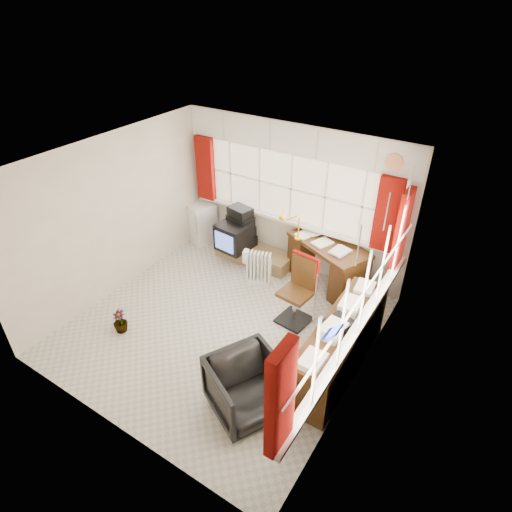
{
  "coord_description": "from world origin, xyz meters",
  "views": [
    {
      "loc": [
        2.95,
        -3.7,
        4.3
      ],
      "look_at": [
        0.23,
        0.55,
        1.02
      ],
      "focal_mm": 30.0,
      "sensor_mm": 36.0,
      "label": 1
    }
  ],
  "objects": [
    {
      "name": "window_back",
      "position": [
        0.0,
        1.94,
        0.95
      ],
      "size": [
        3.7,
        0.12,
        3.6
      ],
      "color": "beige",
      "rests_on": "room_walls"
    },
    {
      "name": "crt_tv",
      "position": [
        -0.87,
        1.54,
        0.49
      ],
      "size": [
        0.58,
        0.55,
        0.48
      ],
      "color": "black",
      "rests_on": "tv_bench"
    },
    {
      "name": "spray_bottle_a",
      "position": [
        -0.39,
        1.58,
        0.15
      ],
      "size": [
        0.12,
        0.12,
        0.29
      ],
      "primitive_type": "imported",
      "rotation": [
        0.0,
        0.0,
        -0.02
      ],
      "color": "white",
      "rests_on": "ground"
    },
    {
      "name": "desk",
      "position": [
        0.81,
        1.8,
        0.43
      ],
      "size": [
        1.49,
        1.14,
        0.81
      ],
      "color": "#4B2C11",
      "rests_on": "ground"
    },
    {
      "name": "window_right",
      "position": [
        1.94,
        0.0,
        0.95
      ],
      "size": [
        0.12,
        3.7,
        3.6
      ],
      "color": "beige",
      "rests_on": "room_walls"
    },
    {
      "name": "hifi_stack",
      "position": [
        -0.86,
        1.75,
        0.58
      ],
      "size": [
        0.59,
        0.44,
        0.73
      ],
      "color": "black",
      "rests_on": "tv_bench"
    },
    {
      "name": "file_tray",
      "position": [
        1.7,
        0.04,
        0.81
      ],
      "size": [
        0.39,
        0.44,
        0.12
      ],
      "primitive_type": "cube",
      "rotation": [
        0.0,
        0.0,
        -0.33
      ],
      "color": "black",
      "rests_on": "credenza"
    },
    {
      "name": "office_chair",
      "position": [
        1.1,
        -1.0,
        0.37
      ],
      "size": [
        1.08,
        1.07,
        0.74
      ],
      "primitive_type": "imported",
      "rotation": [
        0.0,
        0.0,
        1.09
      ],
      "color": "black",
      "rests_on": "ground"
    },
    {
      "name": "curtains",
      "position": [
        0.92,
        0.93,
        1.46
      ],
      "size": [
        3.83,
        3.83,
        1.15
      ],
      "color": "#8B0707",
      "rests_on": "room_walls"
    },
    {
      "name": "flower_vase",
      "position": [
        -1.18,
        -0.86,
        0.18
      ],
      "size": [
        0.22,
        0.22,
        0.37
      ],
      "primitive_type": "imported",
      "rotation": [
        0.0,
        0.0,
        -0.1
      ],
      "color": "black",
      "rests_on": "ground"
    },
    {
      "name": "desk_lamp",
      "position": [
        0.33,
        1.65,
        1.08
      ],
      "size": [
        0.18,
        0.17,
        0.44
      ],
      "color": "#F7AE0A",
      "rests_on": "desk"
    },
    {
      "name": "room_walls",
      "position": [
        0.0,
        0.0,
        1.5
      ],
      "size": [
        4.0,
        4.0,
        4.0
      ],
      "color": "beige",
      "rests_on": "ground"
    },
    {
      "name": "mini_fridge",
      "position": [
        -1.8,
        1.8,
        0.38
      ],
      "size": [
        0.58,
        0.58,
        0.76
      ],
      "color": "white",
      "rests_on": "ground"
    },
    {
      "name": "credenza",
      "position": [
        1.73,
        0.2,
        0.39
      ],
      "size": [
        0.5,
        2.0,
        0.85
      ],
      "color": "#4B2C11",
      "rests_on": "ground"
    },
    {
      "name": "tv_bench",
      "position": [
        -0.55,
        1.72,
        0.12
      ],
      "size": [
        1.4,
        0.5,
        0.25
      ],
      "primitive_type": "cube",
      "color": "#987C4C",
      "rests_on": "ground"
    },
    {
      "name": "ground",
      "position": [
        0.0,
        0.0,
        0.0
      ],
      "size": [
        4.0,
        4.0,
        0.0
      ],
      "primitive_type": "plane",
      "color": "beige",
      "rests_on": "ground"
    },
    {
      "name": "radiator",
      "position": [
        -0.12,
        1.18,
        0.25
      ],
      "size": [
        0.44,
        0.28,
        0.61
      ],
      "color": "white",
      "rests_on": "ground"
    },
    {
      "name": "task_chair",
      "position": [
        0.84,
        0.79,
        0.56
      ],
      "size": [
        0.49,
        0.52,
        1.06
      ],
      "color": "black",
      "rests_on": "ground"
    },
    {
      "name": "overhead_cabinets",
      "position": [
        0.98,
        0.98,
        2.25
      ],
      "size": [
        3.98,
        3.98,
        0.48
      ],
      "color": "white",
      "rests_on": "room_walls"
    },
    {
      "name": "spray_bottle_b",
      "position": [
        -0.2,
        1.68,
        0.09
      ],
      "size": [
        0.1,
        0.11,
        0.17
      ],
      "primitive_type": "imported",
      "rotation": [
        0.0,
        0.0,
        -0.41
      ],
      "color": "#90D7C9",
      "rests_on": "ground"
    }
  ]
}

